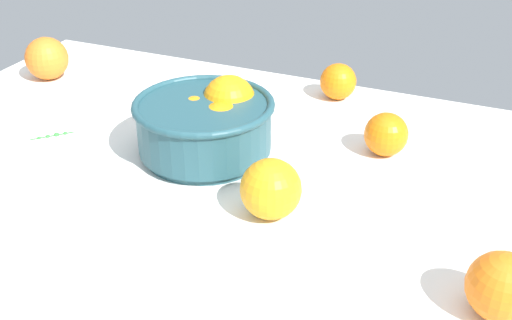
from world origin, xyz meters
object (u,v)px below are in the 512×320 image
object	(u,v)px
loose_orange_1	(271,189)
loose_orange_2	(47,58)
fruit_bowl	(206,124)
loose_orange_0	(338,82)
loose_orange_3	(502,287)
loose_orange_4	(386,134)

from	to	relation	value
loose_orange_1	loose_orange_2	world-z (taller)	loose_orange_2
loose_orange_2	fruit_bowl	bearing A→B (deg)	-19.38
fruit_bowl	loose_orange_1	size ratio (longest dim) A/B	2.64
fruit_bowl	loose_orange_2	world-z (taller)	fruit_bowl
loose_orange_0	loose_orange_3	world-z (taller)	loose_orange_3
loose_orange_1	loose_orange_3	size ratio (longest dim) A/B	1.06
loose_orange_0	loose_orange_4	distance (cm)	22.34
loose_orange_3	loose_orange_4	bearing A→B (deg)	122.41
loose_orange_2	loose_orange_4	xyz separation A→B (cm)	(70.27, -4.39, -0.78)
fruit_bowl	loose_orange_0	xyz separation A→B (cm)	(12.92, 29.07, -1.87)
loose_orange_0	loose_orange_4	size ratio (longest dim) A/B	0.98
loose_orange_2	loose_orange_4	bearing A→B (deg)	-3.58
fruit_bowl	loose_orange_2	xyz separation A→B (cm)	(-44.07, 15.51, -1.00)
loose_orange_1	loose_orange_2	distance (cm)	65.96
fruit_bowl	loose_orange_3	size ratio (longest dim) A/B	2.81
fruit_bowl	loose_orange_2	size ratio (longest dim) A/B	2.58
fruit_bowl	loose_orange_3	bearing A→B (deg)	-23.62
loose_orange_3	loose_orange_0	bearing A→B (deg)	123.94
fruit_bowl	loose_orange_1	xyz separation A→B (cm)	(15.84, -12.10, -1.09)
loose_orange_2	loose_orange_4	size ratio (longest dim) A/B	1.22
loose_orange_0	loose_orange_1	bearing A→B (deg)	-85.95
loose_orange_3	loose_orange_1	bearing A→B (deg)	165.10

